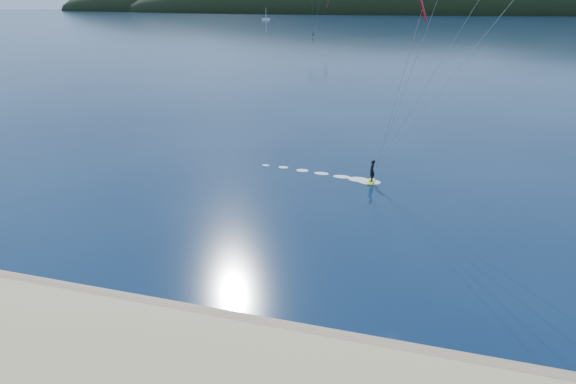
# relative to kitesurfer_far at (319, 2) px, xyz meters

# --- Properties ---
(wet_sand) EXTENTS (220.00, 2.50, 0.10)m
(wet_sand) POSITION_rel_kitesurfer_far_xyz_m (37.79, -191.53, -14.30)
(wet_sand) COLOR #957556
(wet_sand) RESTS_ON ground
(headland) EXTENTS (1200.00, 310.00, 140.00)m
(headland) POSITION_rel_kitesurfer_far_xyz_m (38.42, 549.26, -14.35)
(headland) COLOR black
(headland) RESTS_ON ground
(kitesurfer_far) EXTENTS (8.94, 6.56, 17.96)m
(kitesurfer_far) POSITION_rel_kitesurfer_far_xyz_m (0.00, 0.00, 0.00)
(kitesurfer_far) COLOR #ABD519
(kitesurfer_far) RESTS_ON ground
(sailboat) EXTENTS (7.33, 4.53, 10.20)m
(sailboat) POSITION_rel_kitesurfer_far_xyz_m (-90.69, 202.94, -13.60)
(sailboat) COLOR white
(sailboat) RESTS_ON ground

